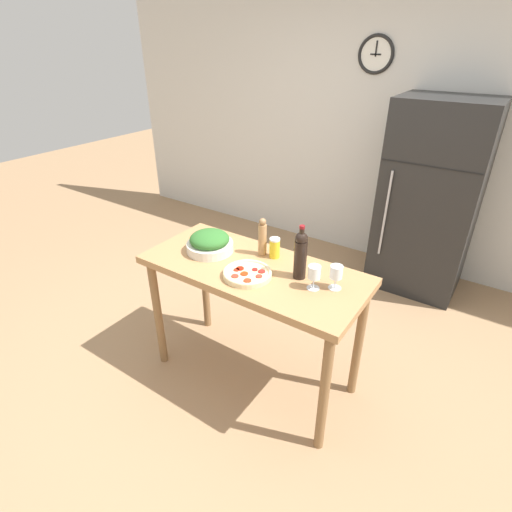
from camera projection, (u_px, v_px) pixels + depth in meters
The scene contains 11 objects.
ground_plane at pixel (254, 374), 2.83m from camera, with size 14.00×14.00×0.00m, color #9E7A56.
wall_back at pixel (384, 131), 3.81m from camera, with size 6.40×0.09×2.60m.
refrigerator at pixel (429, 200), 3.48m from camera, with size 0.77×0.65×1.69m.
prep_counter at pixel (253, 283), 2.46m from camera, with size 1.38×0.62×0.88m.
wine_bottle at pixel (300, 254), 2.23m from camera, with size 0.07×0.07×0.33m.
wine_glass_near at pixel (314, 274), 2.15m from camera, with size 0.07×0.07×0.14m.
wine_glass_far at pixel (336, 273), 2.15m from camera, with size 0.07×0.07×0.14m.
pepper_mill at pixel (262, 237), 2.48m from camera, with size 0.05×0.05×0.25m.
salad_bowl at pixel (210, 243), 2.55m from camera, with size 0.30×0.30×0.14m.
homemade_pizza at pixel (247, 273), 2.30m from camera, with size 0.28×0.28×0.04m.
salt_canister at pixel (275, 248), 2.47m from camera, with size 0.07×0.07×0.13m.
Camera 1 is at (1.17, -1.70, 2.10)m, focal length 28.00 mm.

